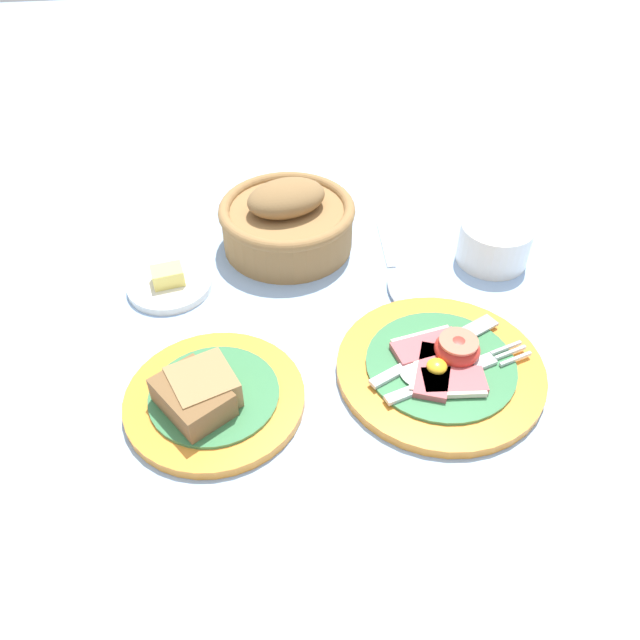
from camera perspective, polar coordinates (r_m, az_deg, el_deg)
ground_plane at (r=0.71m, az=5.47°, el=-5.74°), size 3.00×3.00×0.00m
breakfast_plate at (r=0.72m, az=11.00°, el=-4.18°), size 0.24×0.24×0.04m
bread_plate at (r=0.68m, az=-10.09°, el=-6.88°), size 0.20×0.20×0.05m
sugar_cup at (r=0.89m, az=15.66°, el=6.90°), size 0.10×0.10×0.06m
bread_basket at (r=0.88m, az=-3.01°, el=9.09°), size 0.19×0.19×0.10m
butter_dish at (r=0.85m, az=-13.61°, el=3.27°), size 0.11×0.11×0.03m
teaspoon_by_saucer at (r=0.84m, az=6.83°, el=4.06°), size 0.03×0.19×0.01m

